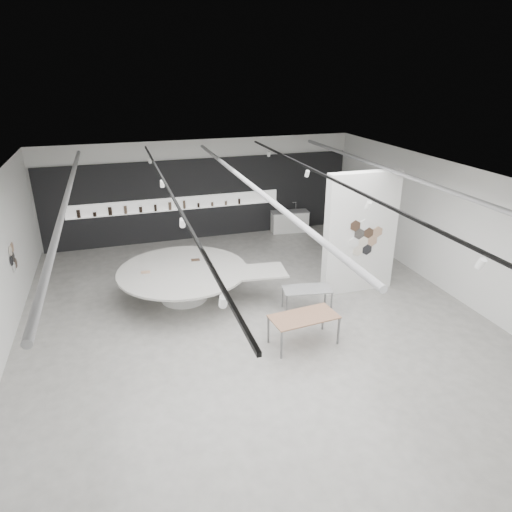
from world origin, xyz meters
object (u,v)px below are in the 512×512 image
object	(u,v)px
partition_column	(360,233)
sample_table_stone	(307,291)
sample_table_wood	(304,318)
display_island	(186,280)
kitchen_counter	(290,221)

from	to	relation	value
partition_column	sample_table_stone	world-z (taller)	partition_column
partition_column	sample_table_wood	xyz separation A→B (m)	(-2.70, -2.28, -1.10)
display_island	partition_column	bearing A→B (deg)	-3.86
display_island	sample_table_stone	bearing A→B (deg)	-22.80
sample_table_stone	kitchen_counter	bearing A→B (deg)	72.75
partition_column	sample_table_wood	distance (m)	3.69
partition_column	sample_table_wood	bearing A→B (deg)	-139.83
partition_column	sample_table_stone	distance (m)	2.43
sample_table_stone	sample_table_wood	bearing A→B (deg)	-116.04
partition_column	kitchen_counter	xyz separation A→B (m)	(-0.01, 5.51, -1.37)
kitchen_counter	display_island	bearing A→B (deg)	-131.32
display_island	sample_table_wood	bearing A→B (deg)	-47.52
kitchen_counter	sample_table_wood	bearing A→B (deg)	-103.04
sample_table_wood	kitchen_counter	distance (m)	8.24
partition_column	display_island	bearing A→B (deg)	169.91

